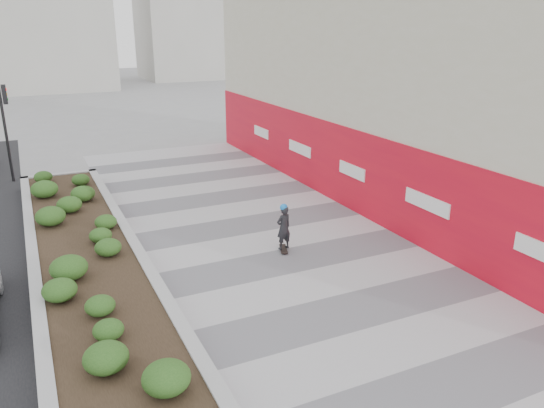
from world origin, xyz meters
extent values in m
plane|color=gray|center=(0.00, 0.00, 0.00)|extent=(160.00, 160.00, 0.00)
cube|color=#A8A8AD|center=(0.00, 3.00, 0.01)|extent=(8.00, 36.00, 0.01)
cube|color=beige|center=(7.00, 9.00, 4.00)|extent=(6.00, 24.00, 8.00)
cube|color=red|center=(4.02, 9.00, 1.50)|extent=(0.12, 24.00, 3.00)
cube|color=#9E9EA0|center=(-5.50, 15.85, 0.28)|extent=(3.00, 0.30, 0.55)
cube|color=#9E9EA0|center=(-6.85, 7.00, 0.28)|extent=(0.30, 18.00, 0.55)
cube|color=#9E9EA0|center=(-4.15, 7.00, 0.28)|extent=(0.30, 18.00, 0.55)
cube|color=#2D2116|center=(-5.50, 7.00, 0.25)|extent=(2.40, 17.40, 0.50)
cylinder|color=black|center=(-7.30, 17.50, 2.10)|extent=(0.12, 0.12, 4.20)
cube|color=black|center=(-7.12, 17.50, 3.75)|extent=(0.18, 0.28, 0.80)
cylinder|color=#595654|center=(0.50, 3.00, 0.00)|extent=(0.44, 0.44, 0.01)
cube|color=black|center=(0.04, 5.70, 0.07)|extent=(0.44, 0.74, 0.02)
imported|color=black|center=(0.04, 5.70, 0.75)|extent=(0.55, 0.42, 1.36)
sphere|color=#1A81E5|center=(0.04, 5.70, 1.39)|extent=(0.23, 0.23, 0.23)
camera|label=1|loc=(-6.59, -7.50, 6.52)|focal=35.00mm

